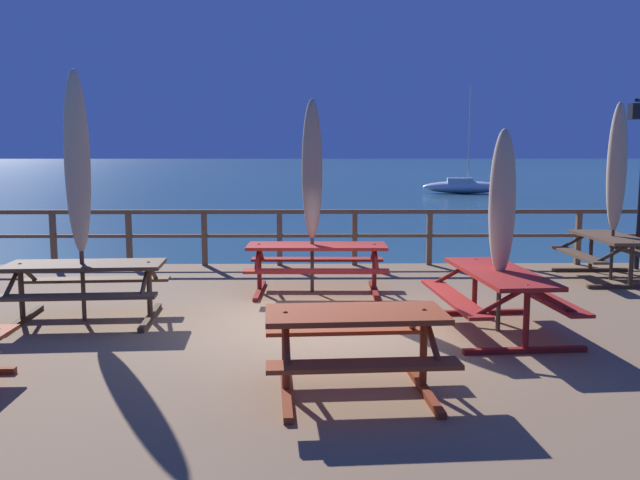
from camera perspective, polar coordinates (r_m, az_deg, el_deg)
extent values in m
plane|color=#2D5B6B|center=(8.96, 0.07, -12.08)|extent=(600.00, 600.00, 0.00)
cube|color=#846647|center=(8.83, 0.07, -9.64)|extent=(13.50, 9.43, 0.80)
cube|color=brown|center=(13.06, -0.24, 2.42)|extent=(13.20, 0.09, 0.08)
cube|color=brown|center=(13.11, -0.24, 0.36)|extent=(13.20, 0.07, 0.06)
cube|color=brown|center=(14.03, -21.70, 0.08)|extent=(0.10, 0.10, 1.05)
cube|color=brown|center=(13.58, -15.91, 0.10)|extent=(0.10, 0.10, 1.05)
cube|color=brown|center=(13.27, -9.78, 0.11)|extent=(0.10, 0.10, 1.05)
cube|color=brown|center=(13.13, -3.44, 0.13)|extent=(0.10, 0.10, 1.05)
cube|color=brown|center=(13.14, 2.96, 0.14)|extent=(0.10, 0.10, 1.05)
cube|color=brown|center=(13.32, 9.27, 0.15)|extent=(0.10, 0.10, 1.05)
cube|color=brown|center=(13.65, 15.34, 0.16)|extent=(0.10, 0.10, 1.05)
cube|color=brown|center=(14.13, 21.06, 0.16)|extent=(0.10, 0.10, 1.05)
cube|color=brown|center=(9.26, -19.35, -2.02)|extent=(2.04, 0.89, 0.05)
cube|color=brown|center=(8.79, -20.19, -4.55)|extent=(2.01, 0.41, 0.04)
cube|color=brown|center=(9.85, -18.44, -3.21)|extent=(2.01, 0.41, 0.04)
cube|color=#432F1F|center=(9.64, -23.90, -6.19)|extent=(0.17, 1.40, 0.06)
cylinder|color=#432F1F|center=(9.57, -24.01, -4.21)|extent=(0.07, 0.07, 0.74)
cylinder|color=#432F1F|center=(9.27, -24.65, -3.22)|extent=(0.10, 0.63, 0.37)
cylinder|color=#432F1F|center=(9.79, -23.53, -2.62)|extent=(0.10, 0.63, 0.37)
cube|color=#432F1F|center=(9.23, -14.21, -6.36)|extent=(0.17, 1.40, 0.06)
cylinder|color=#432F1F|center=(9.15, -14.27, -4.29)|extent=(0.07, 0.07, 0.74)
cylinder|color=#432F1F|center=(8.84, -14.63, -3.27)|extent=(0.10, 0.63, 0.37)
cylinder|color=#432F1F|center=(9.38, -14.03, -2.63)|extent=(0.10, 0.63, 0.37)
cube|color=maroon|center=(8.48, 14.94, -2.70)|extent=(0.92, 2.19, 0.05)
cube|color=maroon|center=(8.74, 18.34, -4.53)|extent=(0.44, 2.15, 0.04)
cube|color=maroon|center=(8.36, 11.25, -4.82)|extent=(0.44, 2.15, 0.04)
cube|color=maroon|center=(7.83, 17.01, -8.95)|extent=(1.40, 0.18, 0.06)
cylinder|color=maroon|center=(7.74, 17.11, -6.53)|extent=(0.07, 0.07, 0.74)
cylinder|color=maroon|center=(7.80, 19.08, -4.85)|extent=(0.63, 0.10, 0.37)
cylinder|color=maroon|center=(7.59, 15.21, -5.03)|extent=(0.63, 0.10, 0.37)
cube|color=maroon|center=(9.44, 12.95, -6.00)|extent=(1.40, 0.18, 0.06)
cylinder|color=maroon|center=(9.37, 13.01, -3.98)|extent=(0.07, 0.07, 0.74)
cylinder|color=maroon|center=(9.42, 14.67, -2.61)|extent=(0.63, 0.10, 0.37)
cylinder|color=maroon|center=(9.25, 11.40, -2.70)|extent=(0.63, 0.10, 0.37)
cube|color=brown|center=(12.64, 23.47, 0.22)|extent=(0.77, 1.93, 0.05)
cube|color=brown|center=(12.45, 21.05, -1.15)|extent=(0.29, 1.93, 0.04)
cube|color=#432F1F|center=(12.04, 24.83, -3.61)|extent=(1.40, 0.08, 0.06)
cylinder|color=#432F1F|center=(11.98, 24.92, -2.01)|extent=(0.07, 0.07, 0.74)
cylinder|color=#432F1F|center=(11.83, 23.75, -0.99)|extent=(0.63, 0.06, 0.37)
cube|color=#432F1F|center=(13.44, 21.94, -2.36)|extent=(1.40, 0.08, 0.06)
cylinder|color=#432F1F|center=(13.39, 22.01, -0.93)|extent=(0.07, 0.07, 0.74)
cylinder|color=#432F1F|center=(13.48, 23.15, 0.01)|extent=(0.63, 0.06, 0.37)
cylinder|color=#432F1F|center=(13.26, 20.94, 0.00)|extent=(0.63, 0.06, 0.37)
cube|color=maroon|center=(10.50, -0.27, -0.52)|extent=(2.18, 0.80, 0.05)
cube|color=maroon|center=(10.00, -0.30, -2.67)|extent=(2.18, 0.32, 0.04)
cube|color=maroon|center=(11.10, -0.25, -1.65)|extent=(2.18, 0.32, 0.04)
cube|color=maroon|center=(10.67, -5.15, -4.29)|extent=(0.11, 1.40, 0.06)
cylinder|color=maroon|center=(10.61, -5.17, -2.49)|extent=(0.07, 0.07, 0.74)
cylinder|color=maroon|center=(10.30, -5.33, -1.56)|extent=(0.07, 0.63, 0.37)
cylinder|color=maroon|center=(10.85, -5.05, -1.09)|extent=(0.07, 0.63, 0.37)
cube|color=maroon|center=(10.65, 4.62, -4.30)|extent=(0.11, 1.40, 0.06)
cylinder|color=maroon|center=(10.59, 4.64, -2.50)|extent=(0.07, 0.07, 0.74)
cylinder|color=maroon|center=(10.28, 4.77, -1.57)|extent=(0.07, 0.63, 0.37)
cylinder|color=maroon|center=(10.83, 4.54, -1.10)|extent=(0.07, 0.63, 0.37)
cube|color=#993819|center=(6.14, 3.02, -6.30)|extent=(1.68, 0.86, 0.05)
cube|color=#993819|center=(5.69, 3.75, -10.57)|extent=(1.65, 0.38, 0.04)
cube|color=#993819|center=(6.75, 2.38, -7.64)|extent=(1.65, 0.38, 0.04)
cube|color=maroon|center=(6.30, -2.91, -12.69)|extent=(0.17, 1.40, 0.06)
cylinder|color=maroon|center=(6.19, -2.93, -9.74)|extent=(0.07, 0.07, 0.74)
cylinder|color=maroon|center=(5.86, -2.86, -8.49)|extent=(0.10, 0.63, 0.37)
cylinder|color=maroon|center=(6.40, -3.01, -7.11)|extent=(0.10, 0.63, 0.37)
cube|color=maroon|center=(6.45, 8.71, -12.26)|extent=(0.17, 1.40, 0.06)
cylinder|color=maroon|center=(6.35, 8.77, -9.37)|extent=(0.07, 0.07, 0.74)
cylinder|color=maroon|center=(6.03, 9.43, -8.13)|extent=(0.10, 0.63, 0.37)
cylinder|color=maroon|center=(6.55, 8.25, -6.83)|extent=(0.10, 0.63, 0.37)
cylinder|color=#4C3828|center=(9.17, -19.76, 2.85)|extent=(0.06, 0.06, 3.06)
ellipsoid|color=#CCB793|center=(9.14, -19.91, 6.24)|extent=(0.32, 0.32, 2.33)
cylinder|color=#7A6E58|center=(9.15, -19.86, 5.15)|extent=(0.21, 0.21, 0.05)
cone|color=#4C3828|center=(9.19, -20.21, 12.86)|extent=(0.10, 0.10, 0.14)
cylinder|color=#4C3828|center=(8.45, 15.11, 0.25)|extent=(0.06, 0.06, 2.35)
ellipsoid|color=tan|center=(8.41, 15.21, 3.06)|extent=(0.32, 0.32, 1.79)
cylinder|color=#71614F|center=(8.42, 15.18, 2.15)|extent=(0.21, 0.21, 0.05)
cone|color=#4C3828|center=(8.39, 15.40, 8.70)|extent=(0.10, 0.10, 0.14)
cylinder|color=#4C3828|center=(12.57, 23.77, 3.37)|extent=(0.06, 0.06, 2.88)
ellipsoid|color=tan|center=(12.55, 23.89, 5.69)|extent=(0.32, 0.32, 2.19)
cylinder|color=#71614F|center=(12.55, 23.85, 4.94)|extent=(0.21, 0.21, 0.05)
cone|color=#4C3828|center=(12.56, 24.13, 10.24)|extent=(0.10, 0.10, 0.14)
cylinder|color=#4C3828|center=(10.48, -0.68, 3.24)|extent=(0.06, 0.06, 2.85)
ellipsoid|color=tan|center=(10.45, -0.68, 6.00)|extent=(0.32, 0.32, 2.17)
cylinder|color=#685B4C|center=(10.46, -0.68, 5.11)|extent=(0.21, 0.21, 0.05)
cone|color=#4C3828|center=(10.48, -0.69, 11.42)|extent=(0.10, 0.10, 0.14)
cube|color=black|center=(13.40, 25.22, 9.85)|extent=(0.20, 0.20, 0.28)
sphere|color=#F4E08C|center=(13.40, 25.22, 9.85)|extent=(0.14, 0.14, 0.14)
ellipsoid|color=silver|center=(50.34, 12.12, 4.41)|extent=(6.17, 2.47, 0.90)
cube|color=silver|center=(50.30, 11.79, 4.98)|extent=(1.93, 1.32, 0.36)
cylinder|color=silver|center=(50.32, 12.58, 8.69)|extent=(0.10, 0.10, 7.00)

